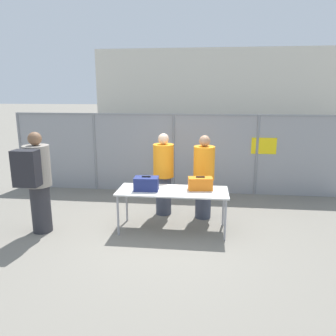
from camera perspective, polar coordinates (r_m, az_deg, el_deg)
ground_plane at (r=6.13m, az=-1.47°, el=-11.26°), size 120.00×120.00×0.00m
fence_section at (r=8.28m, az=1.10°, el=2.87°), size 8.28×0.07×2.00m
inspection_table at (r=6.00m, az=0.80°, el=-4.40°), size 2.01×0.78×0.78m
suitcase_navy at (r=5.98m, az=-3.79°, el=-2.73°), size 0.45×0.30×0.27m
suitcase_orange at (r=6.03m, az=5.64°, el=-2.72°), size 0.46×0.28×0.25m
traveler_hooded at (r=6.26m, az=-21.93°, el=-1.81°), size 0.46×0.71×1.85m
security_worker_near at (r=6.77m, az=-0.78°, el=-0.92°), size 0.42×0.42×1.71m
security_worker_far at (r=6.61m, az=6.25°, el=-1.40°), size 0.42×0.42×1.70m
utility_trailer at (r=10.33m, az=4.80°, el=1.22°), size 3.35×1.99×0.69m
distant_hangar at (r=28.71m, az=8.60°, el=13.40°), size 17.48×10.76×5.41m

